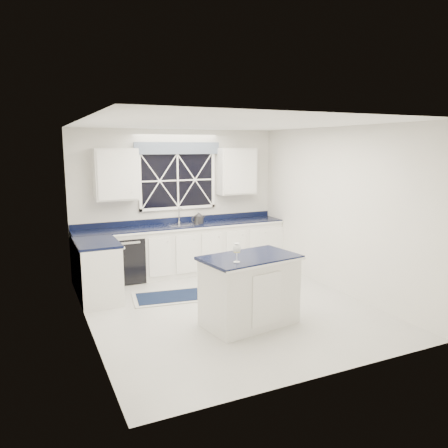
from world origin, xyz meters
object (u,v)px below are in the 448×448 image
dishwasher (125,258)px  faucet (179,215)px  soap_bottle (198,217)px  kettle (199,218)px  wine_glass (237,249)px  island (249,290)px

dishwasher → faucet: faucet is taller
soap_bottle → faucet: bearing=171.1°
faucet → kettle: bearing=-28.3°
dishwasher → kettle: kettle is taller
kettle → soap_bottle: kettle is taller
soap_bottle → wine_glass: bearing=-102.4°
island → wine_glass: (-0.30, -0.20, 0.64)m
island → dishwasher: bearing=103.9°
kettle → wine_glass: 2.93m
wine_glass → island: bearing=34.6°
faucet → island: size_ratio=0.22×
kettle → island: bearing=-105.3°
wine_glass → soap_bottle: bearing=77.6°
kettle → wine_glass: size_ratio=1.21×
island → wine_glass: size_ratio=5.59×
faucet → kettle: size_ratio=1.01×
wine_glass → soap_bottle: 3.05m
dishwasher → soap_bottle: size_ratio=4.08×
dishwasher → wine_glass: 3.04m
faucet → kettle: 0.37m
dishwasher → soap_bottle: soap_bottle is taller
faucet → wine_glass: (-0.30, -3.04, 0.02)m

